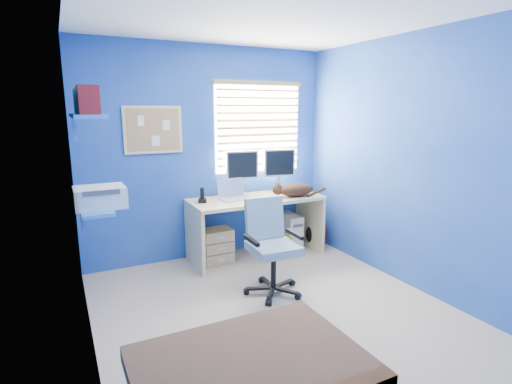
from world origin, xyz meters
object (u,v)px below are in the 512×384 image
cat (297,190)px  desk (256,227)px  office_chair (271,258)px  laptop (235,190)px  tower_pc (289,231)px

cat → desk: bearing=177.3°
office_chair → laptop: bearing=88.4°
desk → tower_pc: (0.52, 0.10, -0.14)m
tower_pc → office_chair: bearing=-125.9°
office_chair → tower_pc: bearing=51.2°
desk → cat: (0.47, -0.16, 0.45)m
tower_pc → desk: bearing=-166.6°
laptop → cat: bearing=-16.6°
laptop → cat: laptop is taller
desk → tower_pc: desk is taller
office_chair → desk: bearing=72.4°
cat → office_chair: size_ratio=0.49×
laptop → office_chair: (-0.03, -0.93, -0.51)m
desk → cat: 0.67m
cat → office_chair: bearing=-119.4°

